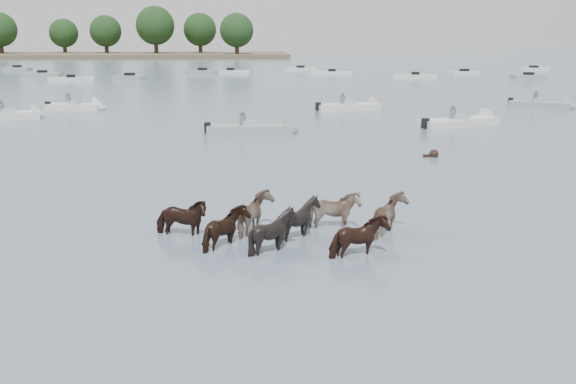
{
  "coord_description": "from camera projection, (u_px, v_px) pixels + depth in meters",
  "views": [
    {
      "loc": [
        1.0,
        -14.7,
        5.48
      ],
      "look_at": [
        1.99,
        2.97,
        1.1
      ],
      "focal_mm": 39.69,
      "sensor_mm": 36.0,
      "label": 1
    }
  ],
  "objects": [
    {
      "name": "motorboat_a",
      "position": [
        19.0,
        115.0,
        42.7
      ],
      "size": [
        4.6,
        3.07,
        1.92
      ],
      "rotation": [
        0.0,
        0.0,
        0.37
      ],
      "color": "silver",
      "rests_on": "ground"
    },
    {
      "name": "motorboat_e",
      "position": [
        550.0,
        105.0,
        48.87
      ],
      "size": [
        4.93,
        4.06,
        1.92
      ],
      "rotation": [
        0.0,
        0.0,
        -0.6
      ],
      "color": "gray",
      "rests_on": "ground"
    },
    {
      "name": "ground",
      "position": [
        213.0,
        266.0,
        15.51
      ],
      "size": [
        400.0,
        400.0,
        0.0
      ],
      "primitive_type": "plane",
      "color": "slate",
      "rests_on": "ground"
    },
    {
      "name": "motorboat_f",
      "position": [
        84.0,
        107.0,
        47.45
      ],
      "size": [
        4.64,
        1.95,
        1.92
      ],
      "rotation": [
        0.0,
        0.0,
        -0.08
      ],
      "color": "silver",
      "rests_on": "ground"
    },
    {
      "name": "motorboat_d",
      "position": [
        468.0,
        122.0,
        39.56
      ],
      "size": [
        5.87,
        3.87,
        1.92
      ],
      "rotation": [
        0.0,
        0.0,
        0.44
      ],
      "color": "silver",
      "rests_on": "ground"
    },
    {
      "name": "swimming_pony",
      "position": [
        433.0,
        155.0,
        29.38
      ],
      "size": [
        0.72,
        0.44,
        0.44
      ],
      "color": "black",
      "rests_on": "ground"
    },
    {
      "name": "motorboat_b",
      "position": [
        263.0,
        130.0,
        36.3
      ],
      "size": [
        5.46,
        1.7,
        1.92
      ],
      "rotation": [
        0.0,
        0.0,
        -0.02
      ],
      "color": "gray",
      "rests_on": "ground"
    },
    {
      "name": "pony_herd",
      "position": [
        291.0,
        224.0,
        17.47
      ],
      "size": [
        7.38,
        3.56,
        1.38
      ],
      "color": "black",
      "rests_on": "ground"
    },
    {
      "name": "motorboat_c",
      "position": [
        357.0,
        107.0,
        47.65
      ],
      "size": [
        5.4,
        2.6,
        1.92
      ],
      "rotation": [
        0.0,
        0.0,
        0.2
      ],
      "color": "silver",
      "rests_on": "ground"
    },
    {
      "name": "distant_flotilla",
      "position": [
        245.0,
        74.0,
        87.41
      ],
      "size": [
        106.89,
        27.81,
        0.93
      ],
      "color": "gray",
      "rests_on": "ground"
    }
  ]
}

